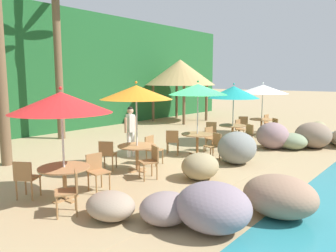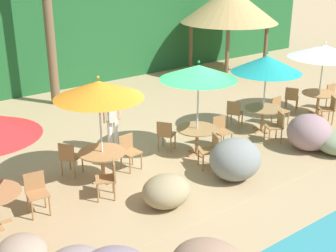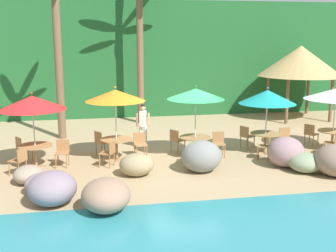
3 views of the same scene
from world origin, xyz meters
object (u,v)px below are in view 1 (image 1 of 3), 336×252
(chair_orange_left, at_px, (151,160))
(chair_white_left, at_px, (273,126))
(chair_white_seaward, at_px, (268,122))
(chair_white_inland, at_px, (243,124))
(chair_teal_inland, at_px, (211,130))
(chair_teal_left, at_px, (247,134))
(dining_table_red, at_px, (64,173))
(dining_table_teal, at_px, (233,128))
(chair_teal_seaward, at_px, (240,128))
(umbrella_orange, at_px, (136,92))
(chair_green_seaward, at_px, (211,137))
(dining_table_green, at_px, (197,137))
(chair_red_seaward, at_px, (97,169))
(chair_red_left, at_px, (71,189))
(chair_green_left, at_px, (214,144))
(umbrella_red, at_px, (61,103))
(waiter_in_white, at_px, (130,128))
(dining_table_orange, at_px, (137,150))
(umbrella_white, at_px, (263,89))
(dining_table_white, at_px, (261,122))
(chair_red_inland, at_px, (26,177))
(chair_green_inland, at_px, (172,140))
(umbrella_teal, at_px, (234,92))
(palm_tree_second, at_px, (57,28))
(umbrella_green, at_px, (198,89))
(chair_orange_inland, at_px, (107,153))
(palapa_hut, at_px, (180,73))
(chair_orange_seaward, at_px, (152,148))

(chair_orange_left, relative_size, chair_white_left, 1.00)
(chair_white_seaward, distance_m, chair_white_inland, 1.52)
(chair_teal_inland, relative_size, chair_teal_left, 1.00)
(dining_table_red, relative_size, chair_white_seaward, 1.26)
(dining_table_teal, height_order, chair_teal_seaward, chair_teal_seaward)
(umbrella_orange, distance_m, chair_green_seaward, 3.99)
(dining_table_green, xyz_separation_m, chair_teal_left, (2.35, -0.71, -0.10))
(chair_teal_inland, bearing_deg, chair_red_seaward, -171.32)
(umbrella_orange, xyz_separation_m, chair_white_left, (7.58, -0.91, -1.73))
(chair_red_left, bearing_deg, chair_green_left, 1.57)
(chair_teal_inland, bearing_deg, chair_red_left, -167.44)
(umbrella_red, relative_size, chair_white_inland, 2.84)
(chair_green_seaward, bearing_deg, waiter_in_white, 147.48)
(dining_table_red, bearing_deg, dining_table_green, 2.16)
(waiter_in_white, bearing_deg, dining_table_orange, -128.51)
(chair_red_seaward, bearing_deg, dining_table_orange, 13.45)
(chair_red_left, xyz_separation_m, dining_table_orange, (3.02, 1.17, 0.10))
(umbrella_white, xyz_separation_m, waiter_in_white, (-6.94, 1.56, -1.14))
(chair_teal_seaward, distance_m, dining_table_white, 1.80)
(dining_table_orange, distance_m, chair_teal_left, 5.17)
(chair_red_inland, xyz_separation_m, chair_green_inland, (5.36, 0.18, 0.00))
(dining_table_red, relative_size, umbrella_orange, 0.43)
(dining_table_red, xyz_separation_m, chair_red_left, (-0.37, -0.77, -0.10))
(chair_red_inland, distance_m, chair_green_left, 5.81)
(chair_green_seaward, relative_size, chair_white_left, 1.00)
(umbrella_orange, bearing_deg, chair_white_left, -6.86)
(dining_table_white, bearing_deg, chair_white_inland, 127.16)
(chair_red_left, bearing_deg, chair_green_inland, 17.38)
(chair_green_left, distance_m, umbrella_teal, 3.41)
(dining_table_red, distance_m, chair_orange_left, 2.39)
(umbrella_orange, bearing_deg, palm_tree_second, 75.61)
(chair_teal_left, bearing_deg, chair_green_inland, 154.60)
(dining_table_orange, distance_m, palm_tree_second, 7.57)
(chair_green_inland, relative_size, dining_table_white, 0.79)
(chair_orange_left, bearing_deg, umbrella_green, 11.27)
(dining_table_green, height_order, chair_green_inland, chair_green_inland)
(chair_orange_inland, distance_m, umbrella_white, 8.75)
(umbrella_red, relative_size, chair_teal_seaward, 2.84)
(chair_teal_inland, bearing_deg, chair_red_inland, -177.72)
(dining_table_green, bearing_deg, palapa_hut, 40.96)
(umbrella_orange, xyz_separation_m, umbrella_teal, (5.39, -0.12, -0.17))
(chair_red_seaward, distance_m, waiter_in_white, 3.43)
(palapa_hut, bearing_deg, chair_white_seaward, -97.78)
(umbrella_red, xyz_separation_m, dining_table_green, (5.38, 0.20, -1.52))
(chair_orange_seaward, xyz_separation_m, chair_green_left, (1.66, -1.20, 0.00))
(umbrella_green, height_order, chair_teal_inland, umbrella_green)
(chair_orange_left, relative_size, chair_green_left, 1.00)
(chair_white_seaward, xyz_separation_m, palapa_hut, (0.82, 6.01, 2.44))
(chair_red_seaward, relative_size, palapa_hut, 0.20)
(dining_table_white, bearing_deg, chair_orange_inland, 174.23)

